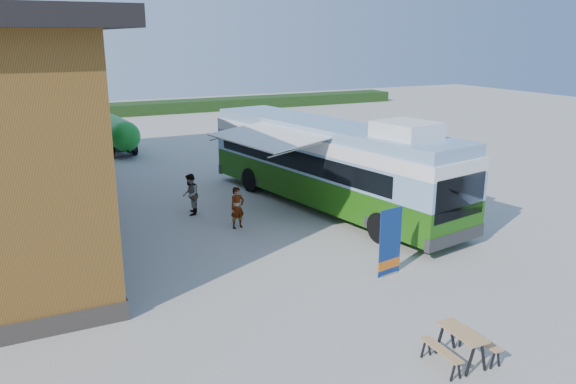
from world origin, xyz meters
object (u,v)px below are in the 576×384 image
slurry_tanker (116,132)px  bus (328,161)px  picnic_table (462,339)px  banner (390,248)px  person_b (190,195)px  person_a (237,208)px

slurry_tanker → bus: bearing=-73.3°
picnic_table → slurry_tanker: (-2.60, 26.33, 0.69)m
banner → picnic_table: banner is taller
picnic_table → slurry_tanker: bearing=97.3°
bus → person_b: bus is taller
picnic_table → person_a: person_a is taller
bus → banner: bearing=-115.2°
bus → person_a: size_ratio=8.64×
person_b → slurry_tanker: (-0.42, 13.65, 0.43)m
bus → person_a: bus is taller
bus → person_b: size_ratio=8.13×
picnic_table → person_a: (-1.10, 10.38, 0.22)m
banner → person_b: bearing=103.3°
picnic_table → banner: bearing=74.6°
bus → picnic_table: size_ratio=9.97×
person_b → banner: bearing=44.8°
picnic_table → person_b: 12.87m
person_b → person_a: bearing=46.4°
slurry_tanker → picnic_table: bearing=-88.6°
person_b → picnic_table: bearing=31.1°
bus → banner: (-1.81, -6.70, -1.08)m
picnic_table → person_a: size_ratio=0.87×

